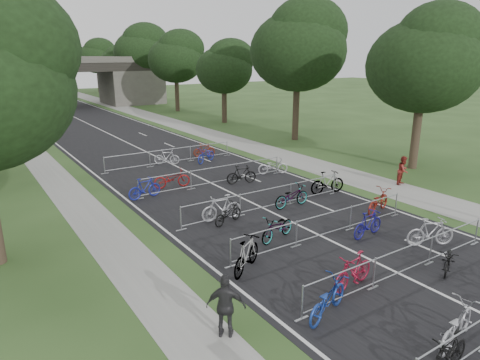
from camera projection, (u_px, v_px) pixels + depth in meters
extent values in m
cube|color=black|center=(82.00, 121.00, 48.92)|extent=(11.00, 140.00, 0.01)
cube|color=gray|center=(148.00, 116.00, 53.17)|extent=(3.00, 140.00, 0.01)
cube|color=gray|center=(9.00, 127.00, 44.93)|extent=(2.00, 140.00, 0.01)
cube|color=silver|center=(82.00, 121.00, 48.92)|extent=(0.12, 140.00, 0.00)
cube|color=#4E4A45|center=(132.00, 87.00, 66.31)|extent=(8.00, 8.00, 5.00)
cube|color=black|center=(50.00, 67.00, 59.32)|extent=(30.00, 8.00, 1.20)
cube|color=#4E4A45|center=(55.00, 60.00, 56.00)|extent=(30.00, 0.40, 0.90)
cube|color=#4E4A45|center=(44.00, 60.00, 62.07)|extent=(30.00, 0.40, 0.90)
cylinder|color=#33261C|center=(416.00, 135.00, 28.03)|extent=(0.56, 0.56, 4.48)
ellipsoid|color=black|center=(424.00, 66.00, 26.79)|extent=(7.17, 7.17, 5.88)
sphere|color=black|center=(440.00, 42.00, 26.31)|extent=(5.73, 5.73, 5.73)
sphere|color=black|center=(411.00, 80.00, 27.18)|extent=(4.66, 4.66, 4.66)
cylinder|color=#33261C|center=(296.00, 111.00, 37.53)|extent=(0.56, 0.56, 5.11)
ellipsoid|color=black|center=(298.00, 51.00, 36.12)|extent=(8.18, 8.18, 6.70)
sphere|color=black|center=(308.00, 31.00, 35.57)|extent=(6.54, 6.54, 6.54)
sphere|color=black|center=(289.00, 64.00, 36.54)|extent=(5.31, 5.31, 5.31)
cylinder|color=#33261C|center=(224.00, 105.00, 47.29)|extent=(0.56, 0.56, 3.85)
ellipsoid|color=black|center=(224.00, 70.00, 46.23)|extent=(6.16, 6.16, 5.05)
sphere|color=black|center=(231.00, 58.00, 45.80)|extent=(4.93, 4.93, 4.93)
sphere|color=black|center=(218.00, 77.00, 46.58)|extent=(4.00, 4.00, 4.00)
cylinder|color=#33261C|center=(177.00, 94.00, 56.79)|extent=(0.56, 0.56, 4.48)
ellipsoid|color=black|center=(176.00, 60.00, 55.55)|extent=(7.17, 7.17, 5.88)
sphere|color=black|center=(181.00, 48.00, 55.07)|extent=(5.73, 5.73, 5.73)
sphere|color=black|center=(171.00, 67.00, 55.94)|extent=(4.66, 4.66, 4.66)
cylinder|color=#33261C|center=(143.00, 86.00, 66.29)|extent=(0.56, 0.56, 5.11)
ellipsoid|color=black|center=(141.00, 53.00, 64.87)|extent=(8.18, 8.18, 6.70)
sphere|color=black|center=(146.00, 41.00, 64.33)|extent=(6.54, 6.54, 6.54)
sphere|color=black|center=(137.00, 60.00, 65.30)|extent=(5.31, 5.31, 5.31)
cylinder|color=#33261C|center=(118.00, 86.00, 76.05)|extent=(0.56, 0.56, 3.85)
ellipsoid|color=black|center=(117.00, 64.00, 74.99)|extent=(6.16, 6.16, 5.05)
sphere|color=black|center=(120.00, 57.00, 74.56)|extent=(4.93, 4.93, 4.93)
sphere|color=black|center=(113.00, 69.00, 75.34)|extent=(4.00, 4.00, 4.00)
cylinder|color=#33261C|center=(99.00, 81.00, 85.55)|extent=(0.56, 0.56, 4.48)
ellipsoid|color=black|center=(97.00, 58.00, 84.31)|extent=(7.17, 7.17, 5.88)
sphere|color=black|center=(100.00, 50.00, 83.82)|extent=(5.73, 5.73, 5.73)
sphere|color=black|center=(94.00, 63.00, 84.70)|extent=(4.66, 4.66, 4.66)
cylinder|color=#AAADB3|center=(406.00, 248.00, 14.43)|extent=(9.20, 0.04, 0.04)
cylinder|color=#AAADB3|center=(403.00, 271.00, 14.68)|extent=(9.20, 0.04, 0.04)
cylinder|color=#AAADB3|center=(302.00, 303.00, 12.13)|extent=(0.05, 0.05, 1.10)
cube|color=#AAADB3|center=(302.00, 319.00, 12.28)|extent=(0.50, 0.08, 0.03)
cylinder|color=#AAADB3|center=(374.00, 273.00, 13.76)|extent=(0.05, 0.05, 1.10)
cube|color=#AAADB3|center=(373.00, 288.00, 13.91)|extent=(0.50, 0.08, 0.03)
cylinder|color=#AAADB3|center=(431.00, 250.00, 15.39)|extent=(0.05, 0.05, 1.10)
cube|color=#AAADB3|center=(429.00, 263.00, 15.54)|extent=(0.50, 0.08, 0.03)
cylinder|color=#AAADB3|center=(477.00, 231.00, 17.02)|extent=(0.05, 0.05, 1.10)
cube|color=#AAADB3|center=(474.00, 244.00, 17.17)|extent=(0.50, 0.08, 0.03)
cylinder|color=#AAADB3|center=(325.00, 214.00, 17.47)|extent=(9.20, 0.04, 0.04)
cylinder|color=#AAADB3|center=(324.00, 234.00, 17.72)|extent=(9.20, 0.04, 0.04)
cylinder|color=#AAADB3|center=(231.00, 253.00, 15.17)|extent=(0.05, 0.05, 1.10)
cube|color=#AAADB3|center=(231.00, 266.00, 15.32)|extent=(0.50, 0.08, 0.03)
cylinder|color=#AAADB3|center=(296.00, 234.00, 16.80)|extent=(0.05, 0.05, 1.10)
cube|color=#AAADB3|center=(296.00, 246.00, 16.95)|extent=(0.50, 0.08, 0.03)
cylinder|color=#AAADB3|center=(351.00, 218.00, 18.43)|extent=(0.05, 0.05, 1.10)
cube|color=#AAADB3|center=(350.00, 229.00, 18.58)|extent=(0.50, 0.08, 0.03)
cylinder|color=#AAADB3|center=(396.00, 205.00, 20.05)|extent=(0.05, 0.05, 1.10)
cube|color=#AAADB3|center=(395.00, 215.00, 20.21)|extent=(0.50, 0.08, 0.03)
cylinder|color=#AAADB3|center=(267.00, 189.00, 20.66)|extent=(9.20, 0.04, 0.04)
cylinder|color=#AAADB3|center=(266.00, 206.00, 20.91)|extent=(9.20, 0.04, 0.04)
cylinder|color=#AAADB3|center=(181.00, 218.00, 18.36)|extent=(0.05, 0.05, 1.10)
cube|color=#AAADB3|center=(181.00, 230.00, 18.51)|extent=(0.50, 0.08, 0.03)
cylinder|color=#AAADB3|center=(240.00, 205.00, 19.99)|extent=(0.05, 0.05, 1.10)
cube|color=#AAADB3|center=(240.00, 216.00, 20.14)|extent=(0.50, 0.08, 0.03)
cylinder|color=#AAADB3|center=(291.00, 194.00, 21.62)|extent=(0.05, 0.05, 1.10)
cube|color=#AAADB3|center=(290.00, 204.00, 21.77)|extent=(0.50, 0.08, 0.03)
cylinder|color=#AAADB3|center=(334.00, 184.00, 23.25)|extent=(0.05, 0.05, 1.10)
cube|color=#AAADB3|center=(333.00, 193.00, 23.40)|extent=(0.50, 0.08, 0.03)
cylinder|color=#AAADB3|center=(214.00, 167.00, 24.66)|extent=(9.20, 0.04, 0.04)
cylinder|color=#AAADB3|center=(215.00, 182.00, 24.90)|extent=(9.20, 0.04, 0.04)
cylinder|color=#AAADB3|center=(139.00, 189.00, 22.36)|extent=(0.05, 0.05, 1.10)
cube|color=#AAADB3|center=(139.00, 199.00, 22.51)|extent=(0.50, 0.08, 0.03)
cylinder|color=#AAADB3|center=(191.00, 180.00, 23.99)|extent=(0.05, 0.05, 1.10)
cube|color=#AAADB3|center=(191.00, 189.00, 24.14)|extent=(0.50, 0.08, 0.03)
cylinder|color=#AAADB3|center=(237.00, 172.00, 25.61)|extent=(0.05, 0.05, 1.10)
cube|color=#AAADB3|center=(237.00, 180.00, 25.77)|extent=(0.50, 0.08, 0.03)
cylinder|color=#AAADB3|center=(277.00, 165.00, 27.24)|extent=(0.05, 0.05, 1.10)
cube|color=#AAADB3|center=(277.00, 173.00, 27.39)|extent=(0.50, 0.08, 0.03)
cylinder|color=#AAADB3|center=(170.00, 149.00, 29.45)|extent=(9.20, 0.04, 0.04)
cylinder|color=#AAADB3|center=(171.00, 161.00, 29.70)|extent=(9.20, 0.04, 0.04)
cylinder|color=#AAADB3|center=(104.00, 165.00, 27.15)|extent=(0.05, 0.05, 1.10)
cube|color=#AAADB3|center=(105.00, 173.00, 27.30)|extent=(0.50, 0.08, 0.03)
cylinder|color=#AAADB3|center=(150.00, 159.00, 28.78)|extent=(0.05, 0.05, 1.10)
cube|color=#AAADB3|center=(150.00, 167.00, 28.93)|extent=(0.50, 0.08, 0.03)
cylinder|color=#AAADB3|center=(190.00, 153.00, 30.41)|extent=(0.05, 0.05, 1.10)
cube|color=#AAADB3|center=(191.00, 161.00, 30.56)|extent=(0.50, 0.08, 0.03)
cylinder|color=#AAADB3|center=(227.00, 148.00, 32.04)|extent=(0.05, 0.05, 1.10)
cube|color=#AAADB3|center=(227.00, 155.00, 32.19)|extent=(0.50, 0.08, 0.03)
imported|color=black|center=(448.00, 355.00, 10.07)|extent=(1.76, 0.60, 1.04)
imported|color=#A6A7AE|center=(456.00, 325.00, 11.10)|extent=(2.23, 1.15, 1.11)
imported|color=navy|center=(327.00, 299.00, 12.30)|extent=(2.24, 1.39, 1.11)
imported|color=maroon|center=(353.00, 271.00, 13.80)|extent=(2.04, 0.82, 1.19)
imported|color=black|center=(449.00, 260.00, 14.87)|extent=(1.78, 1.28, 0.89)
imported|color=#A1A0A8|center=(431.00, 232.00, 16.83)|extent=(2.00, 1.38, 1.18)
imported|color=#AAADB3|center=(247.00, 255.00, 14.86)|extent=(2.06, 1.59, 1.24)
imported|color=#AAADB3|center=(278.00, 228.00, 17.41)|extent=(2.13, 1.22, 1.06)
imported|color=navy|center=(368.00, 224.00, 17.70)|extent=(1.92, 0.72, 1.13)
imported|color=maroon|center=(378.00, 201.00, 20.44)|extent=(2.29, 1.35, 1.14)
imported|color=black|center=(228.00, 214.00, 19.13)|extent=(1.86, 1.12, 0.92)
imported|color=#A8A9B0|center=(221.00, 208.00, 19.49)|extent=(2.02, 0.75, 1.19)
imported|color=#AAADB3|center=(292.00, 196.00, 21.20)|extent=(2.10, 0.76, 1.10)
imported|color=#AAADB3|center=(327.00, 182.00, 23.22)|extent=(2.18, 0.96, 1.26)
imported|color=#1C259A|center=(145.00, 188.00, 22.45)|extent=(1.93, 0.76, 1.13)
imported|color=maroon|center=(172.00, 179.00, 24.28)|extent=(2.17, 1.15, 1.08)
imported|color=black|center=(241.00, 175.00, 25.04)|extent=(1.90, 0.95, 1.10)
imported|color=#AFAEB6|center=(273.00, 166.00, 27.11)|extent=(2.06, 1.30, 1.02)
imported|color=#A5A5AD|center=(167.00, 157.00, 29.39)|extent=(1.73, 1.35, 1.05)
imported|color=#1C2A9B|center=(206.00, 155.00, 29.99)|extent=(2.13, 1.60, 1.07)
imported|color=maroon|center=(204.00, 150.00, 31.76)|extent=(1.72, 0.86, 0.99)
imported|color=maroon|center=(403.00, 171.00, 24.82)|extent=(0.95, 0.83, 1.68)
imported|color=#2A292C|center=(226.00, 306.00, 11.31)|extent=(1.11, 1.01, 1.81)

